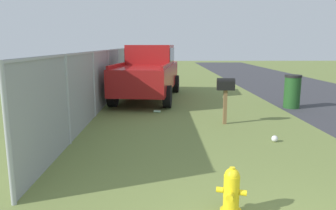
{
  "coord_description": "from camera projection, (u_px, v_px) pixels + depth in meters",
  "views": [
    {
      "loc": [
        -2.39,
        1.35,
        2.11
      ],
      "look_at": [
        4.26,
        1.2,
        0.85
      ],
      "focal_mm": 34.36,
      "sensor_mm": 36.0,
      "label": 1
    }
  ],
  "objects": [
    {
      "name": "fire_hydrant",
      "position": [
        231.0,
        192.0,
        4.0
      ],
      "size": [
        0.35,
        0.38,
        0.62
      ],
      "rotation": [
        0.0,
        0.0,
        2.81
      ],
      "color": "yellow",
      "rests_on": "ground"
    },
    {
      "name": "litter_bag_midfield_b",
      "position": [
        275.0,
        139.0,
        7.06
      ],
      "size": [
        0.14,
        0.14,
        0.14
      ],
      "primitive_type": "sphere",
      "color": "silver",
      "rests_on": "ground"
    },
    {
      "name": "fence_section",
      "position": [
        108.0,
        74.0,
        12.02
      ],
      "size": [
        16.17,
        0.07,
        1.92
      ],
      "color": "#9EA3A8",
      "rests_on": "ground"
    },
    {
      "name": "litter_bottle_by_mailbox",
      "position": [
        157.0,
        111.0,
        10.11
      ],
      "size": [
        0.11,
        0.23,
        0.07
      ],
      "primitive_type": "cylinder",
      "rotation": [
        0.0,
        1.57,
        4.51
      ],
      "color": "#B2D8BF",
      "rests_on": "ground"
    },
    {
      "name": "pickup_truck",
      "position": [
        149.0,
        70.0,
        12.74
      ],
      "size": [
        5.69,
        2.67,
        2.09
      ],
      "rotation": [
        0.0,
        0.0,
        -0.12
      ],
      "color": "maroon",
      "rests_on": "ground"
    },
    {
      "name": "mailbox",
      "position": [
        226.0,
        88.0,
        8.49
      ],
      "size": [
        0.23,
        0.48,
        1.24
      ],
      "rotation": [
        0.0,
        0.0,
        -0.07
      ],
      "color": "brown",
      "rests_on": "ground"
    },
    {
      "name": "trash_bin",
      "position": [
        292.0,
        91.0,
        10.75
      ],
      "size": [
        0.55,
        0.55,
        1.12
      ],
      "color": "#1E4C1E",
      "rests_on": "ground"
    }
  ]
}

